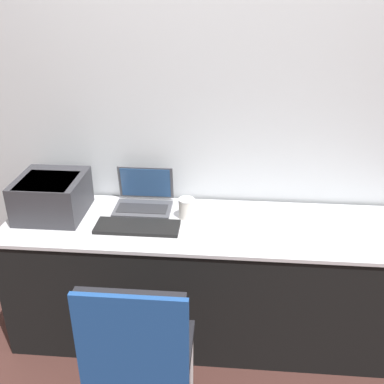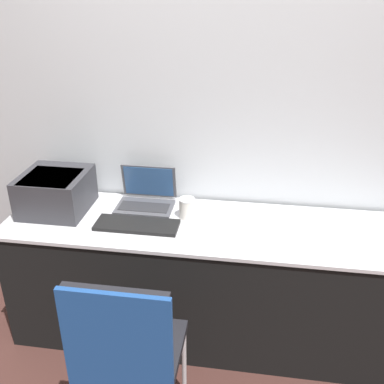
# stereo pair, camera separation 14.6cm
# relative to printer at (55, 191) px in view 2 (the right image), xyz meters

# --- Properties ---
(ground_plane) EXTENTS (14.00, 14.00, 0.00)m
(ground_plane) POSITION_rel_printer_xyz_m (0.92, -0.34, -0.88)
(ground_plane) COLOR #472823
(wall_back) EXTENTS (8.00, 0.05, 2.60)m
(wall_back) POSITION_rel_printer_xyz_m (0.92, 0.30, 0.42)
(wall_back) COLOR silver
(wall_back) RESTS_ON ground_plane
(table) EXTENTS (2.33, 0.61, 0.76)m
(table) POSITION_rel_printer_xyz_m (0.92, -0.05, -0.50)
(table) COLOR black
(table) RESTS_ON ground_plane
(printer) EXTENTS (0.36, 0.37, 0.22)m
(printer) POSITION_rel_printer_xyz_m (0.00, 0.00, 0.00)
(printer) COLOR #333338
(printer) RESTS_ON table
(laptop_left) EXTENTS (0.33, 0.25, 0.23)m
(laptop_left) POSITION_rel_printer_xyz_m (0.50, 0.13, -0.07)
(laptop_left) COLOR #4C4C51
(laptop_left) RESTS_ON table
(external_keyboard) EXTENTS (0.46, 0.16, 0.02)m
(external_keyboard) POSITION_rel_printer_xyz_m (0.51, -0.13, -0.11)
(external_keyboard) COLOR black
(external_keyboard) RESTS_ON table
(coffee_cup) EXTENTS (0.09, 0.09, 0.12)m
(coffee_cup) POSITION_rel_printer_xyz_m (0.76, 0.02, -0.06)
(coffee_cup) COLOR white
(coffee_cup) RESTS_ON table
(chair) EXTENTS (0.44, 0.43, 0.96)m
(chair) POSITION_rel_printer_xyz_m (0.64, -0.84, -0.28)
(chair) COLOR black
(chair) RESTS_ON ground_plane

